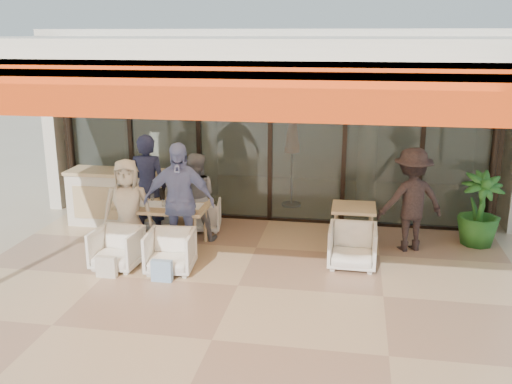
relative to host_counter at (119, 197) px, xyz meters
The scene contains 21 objects.
ground 3.59m from the host_counter, 40.30° to the right, with size 70.00×70.00×0.00m, color #C6B293.
terrace_floor 3.59m from the host_counter, 40.30° to the right, with size 8.00×6.00×0.01m, color tan.
terrace_structure 4.61m from the host_counter, 43.40° to the right, with size 8.00×6.00×3.40m.
glass_storefront 2.99m from the host_counter, 14.59° to the left, with size 8.08×0.10×3.20m.
interior_block 4.40m from the host_counter, 48.04° to the left, with size 9.05×3.62×3.52m.
host_counter is the anchor object (origin of this frame).
dining_table 1.54m from the host_counter, 39.51° to the right, with size 1.50×0.90×0.93m.
chair_far_left 0.80m from the host_counter, ahead, with size 0.62×0.58×0.64m, color white.
chair_far_right 1.62m from the host_counter, ahead, with size 0.60×0.56×0.62m, color white.
chair_near_left 2.08m from the host_counter, 68.34° to the right, with size 0.67×0.63×0.69m, color white.
chair_near_right 2.52m from the host_counter, 50.22° to the right, with size 0.68×0.64×0.70m, color white.
diner_navy 1.01m from the host_counter, 34.65° to the right, with size 0.67×0.44×1.82m, color #191A37.
diner_grey 1.71m from the host_counter, 18.25° to the right, with size 0.74×0.58×1.53m, color slate.
diner_cream 1.64m from the host_counter, 61.81° to the right, with size 0.77×0.50×1.58m, color beige.
diner_periwinkle 2.19m from the host_counter, 41.67° to the right, with size 1.10×0.46×1.88m, color #7C91CF.
tote_bag_cream 2.48m from the host_counter, 71.79° to the right, with size 0.30×0.10×0.34m, color silver.
tote_bag_blue 2.85m from the host_counter, 55.41° to the right, with size 0.30×0.10×0.34m, color #99BFD8.
side_table 4.30m from the host_counter, ahead, with size 0.70×0.70×0.74m.
side_chair 4.46m from the host_counter, 16.79° to the right, with size 0.71×0.66×0.73m, color white.
standing_woman 5.20m from the host_counter, ahead, with size 1.11×0.64×1.71m, color black.
potted_palm 6.33m from the host_counter, ahead, with size 0.70×0.70×1.25m, color #1E5919.
Camera 1 is at (1.51, -7.21, 3.43)m, focal length 40.00 mm.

